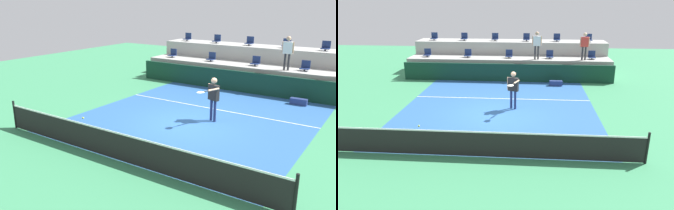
# 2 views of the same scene
# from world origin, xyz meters

# --- Properties ---
(ground_plane) EXTENTS (40.00, 40.00, 0.00)m
(ground_plane) POSITION_xyz_m (0.00, 0.00, 0.00)
(ground_plane) COLOR #388456
(court_inner_paint) EXTENTS (9.00, 10.00, 0.01)m
(court_inner_paint) POSITION_xyz_m (0.00, 1.00, 0.00)
(court_inner_paint) COLOR #285693
(court_inner_paint) RESTS_ON ground_plane
(court_service_line) EXTENTS (9.00, 0.06, 0.00)m
(court_service_line) POSITION_xyz_m (0.00, 2.40, 0.01)
(court_service_line) COLOR white
(court_service_line) RESTS_ON ground_plane
(tennis_net) EXTENTS (10.48, 0.08, 1.07)m
(tennis_net) POSITION_xyz_m (0.00, -4.00, 0.50)
(tennis_net) COLOR black
(tennis_net) RESTS_ON ground_plane
(sponsor_backboard) EXTENTS (13.00, 0.16, 1.10)m
(sponsor_backboard) POSITION_xyz_m (0.00, 6.00, 0.55)
(sponsor_backboard) COLOR #0F3323
(sponsor_backboard) RESTS_ON ground_plane
(seating_tier_lower) EXTENTS (13.00, 1.80, 1.25)m
(seating_tier_lower) POSITION_xyz_m (0.00, 7.30, 0.62)
(seating_tier_lower) COLOR #9E9E99
(seating_tier_lower) RESTS_ON ground_plane
(seating_tier_upper) EXTENTS (13.00, 1.80, 2.10)m
(seating_tier_upper) POSITION_xyz_m (0.00, 9.10, 1.05)
(seating_tier_upper) COLOR #9E9E99
(seating_tier_upper) RESTS_ON ground_plane
(stadium_chair_lower_far_left) EXTENTS (0.44, 0.40, 0.52)m
(stadium_chair_lower_far_left) POSITION_xyz_m (-5.37, 7.23, 1.46)
(stadium_chair_lower_far_left) COLOR #2D2D33
(stadium_chair_lower_far_left) RESTS_ON seating_tier_lower
(stadium_chair_lower_left) EXTENTS (0.44, 0.40, 0.52)m
(stadium_chair_lower_left) POSITION_xyz_m (-2.67, 7.23, 1.46)
(stadium_chair_lower_left) COLOR #2D2D33
(stadium_chair_lower_left) RESTS_ON seating_tier_lower
(stadium_chair_lower_center) EXTENTS (0.44, 0.40, 0.52)m
(stadium_chair_lower_center) POSITION_xyz_m (0.03, 7.23, 1.46)
(stadium_chair_lower_center) COLOR #2D2D33
(stadium_chair_lower_center) RESTS_ON seating_tier_lower
(stadium_chair_lower_right) EXTENTS (0.44, 0.40, 0.52)m
(stadium_chair_lower_right) POSITION_xyz_m (2.64, 7.23, 1.46)
(stadium_chair_lower_right) COLOR #2D2D33
(stadium_chair_lower_right) RESTS_ON seating_tier_lower
(stadium_chair_lower_far_right) EXTENTS (0.44, 0.40, 0.52)m
(stadium_chair_lower_far_right) POSITION_xyz_m (5.29, 7.23, 1.46)
(stadium_chair_lower_far_right) COLOR #2D2D33
(stadium_chair_lower_far_right) RESTS_ON seating_tier_lower
(stadium_chair_upper_far_left) EXTENTS (0.44, 0.40, 0.52)m
(stadium_chair_upper_far_left) POSITION_xyz_m (-5.38, 9.03, 2.31)
(stadium_chair_upper_far_left) COLOR #2D2D33
(stadium_chair_upper_far_left) RESTS_ON seating_tier_upper
(stadium_chair_upper_left) EXTENTS (0.44, 0.40, 0.52)m
(stadium_chair_upper_left) POSITION_xyz_m (-3.24, 9.03, 2.31)
(stadium_chair_upper_left) COLOR #2D2D33
(stadium_chair_upper_left) RESTS_ON seating_tier_upper
(stadium_chair_upper_mid_left) EXTENTS (0.44, 0.40, 0.52)m
(stadium_chair_upper_mid_left) POSITION_xyz_m (-1.08, 9.03, 2.31)
(stadium_chair_upper_mid_left) COLOR #2D2D33
(stadium_chair_upper_mid_left) RESTS_ON seating_tier_upper
(stadium_chair_upper_mid_right) EXTENTS (0.44, 0.40, 0.52)m
(stadium_chair_upper_mid_right) POSITION_xyz_m (1.09, 9.03, 2.31)
(stadium_chair_upper_mid_right) COLOR #2D2D33
(stadium_chair_upper_mid_right) RESTS_ON seating_tier_upper
(stadium_chair_upper_right) EXTENTS (0.44, 0.40, 0.52)m
(stadium_chair_upper_right) POSITION_xyz_m (3.17, 9.03, 2.31)
(stadium_chair_upper_right) COLOR #2D2D33
(stadium_chair_upper_right) RESTS_ON seating_tier_upper
(stadium_chair_upper_far_right) EXTENTS (0.44, 0.40, 0.52)m
(stadium_chair_upper_far_right) POSITION_xyz_m (5.30, 9.03, 2.31)
(stadium_chair_upper_far_right) COLOR #2D2D33
(stadium_chair_upper_far_right) RESTS_ON seating_tier_upper
(tennis_player) EXTENTS (0.59, 1.33, 1.79)m
(tennis_player) POSITION_xyz_m (0.68, 0.86, 1.10)
(tennis_player) COLOR navy
(tennis_player) RESTS_ON ground_plane
(spectator_leaning_on_rail) EXTENTS (0.60, 0.23, 1.72)m
(spectator_leaning_on_rail) POSITION_xyz_m (1.79, 6.85, 2.29)
(spectator_leaning_on_rail) COLOR #2D2D33
(spectator_leaning_on_rail) RESTS_ON seating_tier_lower
(spectator_in_grey) EXTENTS (0.59, 0.23, 1.68)m
(spectator_in_grey) POSITION_xyz_m (4.71, 6.85, 2.26)
(spectator_in_grey) COLOR #2D2D33
(spectator_in_grey) RESTS_ON seating_tier_lower
(tennis_ball) EXTENTS (0.07, 0.07, 0.07)m
(tennis_ball) POSITION_xyz_m (-2.45, -3.11, 0.66)
(tennis_ball) COLOR #CCE033
(equipment_bag) EXTENTS (0.76, 0.28, 0.30)m
(equipment_bag) POSITION_xyz_m (2.96, 5.20, 0.15)
(equipment_bag) COLOR navy
(equipment_bag) RESTS_ON ground_plane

